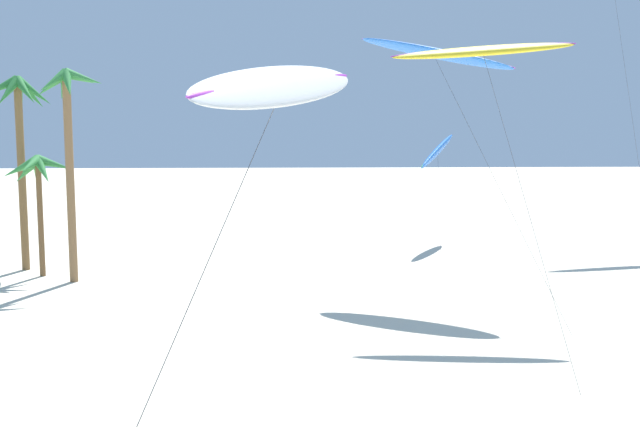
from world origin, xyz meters
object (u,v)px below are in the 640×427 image
(palm_tree_3, at_px, (38,174))
(flying_kite_1, at_px, (483,51))
(palm_tree_2, at_px, (19,116))
(flying_kite_2, at_px, (438,150))
(flying_kite_4, at_px, (434,53))
(palm_tree_4, at_px, (68,117))
(flying_kite_5, at_px, (282,85))

(palm_tree_3, relative_size, flying_kite_1, 0.56)
(palm_tree_2, height_order, flying_kite_2, palm_tree_2)
(palm_tree_3, height_order, flying_kite_1, flying_kite_1)
(palm_tree_3, bearing_deg, palm_tree_2, 128.87)
(flying_kite_4, bearing_deg, palm_tree_4, 171.79)
(flying_kite_1, relative_size, flying_kite_2, 1.48)
(palm_tree_2, xyz_separation_m, flying_kite_1, (23.03, -10.82, 2.57))
(palm_tree_2, height_order, flying_kite_1, flying_kite_1)
(flying_kite_1, xyz_separation_m, flying_kite_2, (2.06, 18.77, -4.75))
(flying_kite_2, distance_m, flying_kite_5, 33.96)
(palm_tree_2, height_order, palm_tree_3, palm_tree_2)
(palm_tree_2, xyz_separation_m, flying_kite_4, (21.90, -6.08, 2.94))
(palm_tree_3, xyz_separation_m, flying_kite_4, (20.34, -4.15, 6.01))
(flying_kite_4, bearing_deg, palm_tree_2, 164.48)
(palm_tree_4, bearing_deg, flying_kite_4, -8.21)
(palm_tree_2, relative_size, palm_tree_3, 1.65)
(flying_kite_4, bearing_deg, palm_tree_3, 168.48)
(flying_kite_2, bearing_deg, palm_tree_3, -157.23)
(flying_kite_4, distance_m, flying_kite_5, 19.74)
(palm_tree_2, relative_size, flying_kite_4, 0.85)
(flying_kite_1, bearing_deg, flying_kite_4, 103.46)
(palm_tree_3, distance_m, flying_kite_1, 23.92)
(palm_tree_3, xyz_separation_m, flying_kite_5, (13.14, -22.35, 3.45))
(palm_tree_4, height_order, flying_kite_1, flying_kite_1)
(palm_tree_2, height_order, flying_kite_4, flying_kite_4)
(palm_tree_2, xyz_separation_m, palm_tree_3, (1.56, -1.93, -3.08))
(palm_tree_3, height_order, palm_tree_4, palm_tree_4)
(palm_tree_4, distance_m, flying_kite_1, 20.88)
(flying_kite_2, bearing_deg, flying_kite_5, -107.87)
(palm_tree_2, bearing_deg, palm_tree_3, -51.13)
(palm_tree_3, distance_m, flying_kite_5, 26.16)
(palm_tree_3, xyz_separation_m, flying_kite_1, (21.47, -8.89, 5.64))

